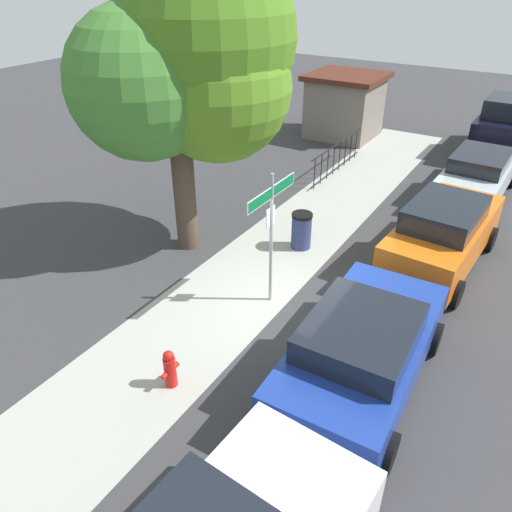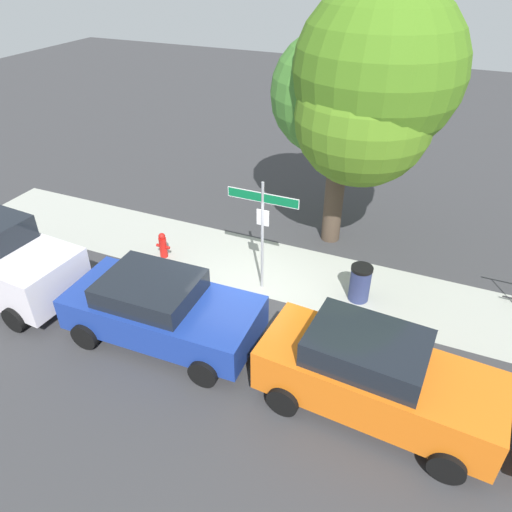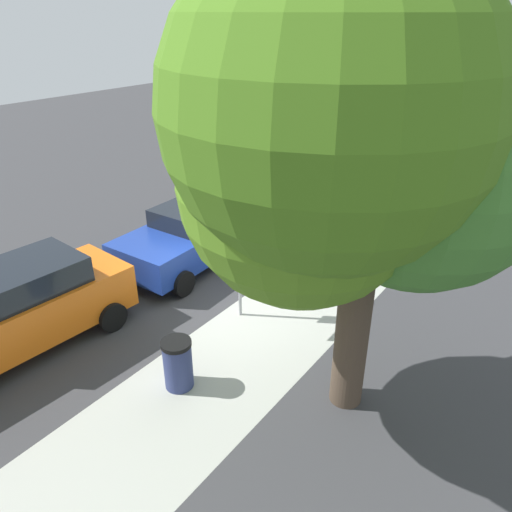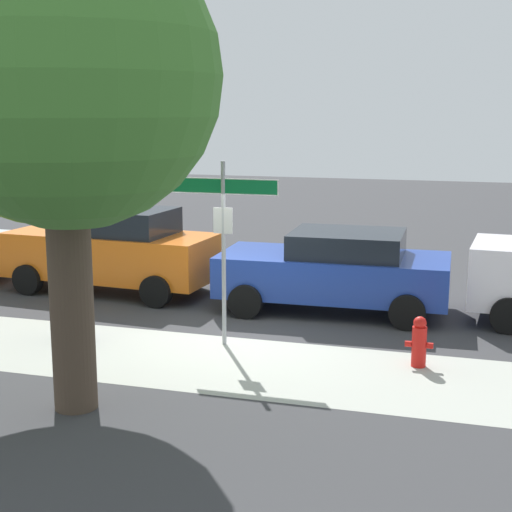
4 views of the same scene
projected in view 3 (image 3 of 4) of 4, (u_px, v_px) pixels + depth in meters
The scene contains 9 objects.
ground_plane at pixel (230, 307), 11.11m from camera, with size 60.00×60.00×0.00m, color #38383A.
sidewalk_strip at pixel (217, 376), 9.00m from camera, with size 24.00×2.60×0.00m, color #A7A99E.
street_sign at pixel (239, 229), 9.86m from camera, with size 1.82×0.07×3.02m.
shade_tree at pixel (347, 149), 6.17m from camera, with size 5.07×4.68×7.15m.
car_white at pixel (286, 179), 16.25m from camera, with size 4.62×2.31×2.04m.
car_blue at pixel (193, 233), 12.81m from camera, with size 4.39×2.25×1.55m.
car_orange at pixel (19, 309), 9.41m from camera, with size 4.53×2.16×1.79m.
fire_hydrant at pixel (319, 251), 12.82m from camera, with size 0.42×0.22×0.78m.
trash_bin at pixel (178, 364), 8.57m from camera, with size 0.55×0.55×0.98m.
Camera 3 is at (7.19, 6.00, 6.13)m, focal length 33.66 mm.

